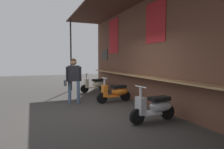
{
  "coord_description": "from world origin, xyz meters",
  "views": [
    {
      "loc": [
        5.59,
        -1.92,
        1.62
      ],
      "look_at": [
        -1.16,
        0.86,
        1.08
      ],
      "focal_mm": 31.54,
      "sensor_mm": 36.0,
      "label": 1
    }
  ],
  "objects_px": {
    "scooter_silver": "(156,107)",
    "scooter_cream": "(96,84)",
    "shopper_with_handbag": "(73,76)",
    "scooter_orange": "(116,92)"
  },
  "relations": [
    {
      "from": "scooter_cream",
      "to": "scooter_silver",
      "type": "relative_size",
      "value": 1.0
    },
    {
      "from": "scooter_cream",
      "to": "scooter_silver",
      "type": "xyz_separation_m",
      "value": [
        5.22,
        -0.0,
        0.0
      ]
    },
    {
      "from": "scooter_silver",
      "to": "shopper_with_handbag",
      "type": "distance_m",
      "value": 3.48
    },
    {
      "from": "scooter_cream",
      "to": "shopper_with_handbag",
      "type": "distance_m",
      "value": 2.74
    },
    {
      "from": "scooter_silver",
      "to": "shopper_with_handbag",
      "type": "height_order",
      "value": "shopper_with_handbag"
    },
    {
      "from": "scooter_silver",
      "to": "scooter_cream",
      "type": "bearing_deg",
      "value": -94.4
    },
    {
      "from": "shopper_with_handbag",
      "to": "scooter_silver",
      "type": "bearing_deg",
      "value": 34.22
    },
    {
      "from": "scooter_orange",
      "to": "scooter_silver",
      "type": "relative_size",
      "value": 1.0
    },
    {
      "from": "scooter_cream",
      "to": "shopper_with_handbag",
      "type": "relative_size",
      "value": 0.83
    },
    {
      "from": "scooter_silver",
      "to": "shopper_with_handbag",
      "type": "bearing_deg",
      "value": -67.48
    }
  ]
}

